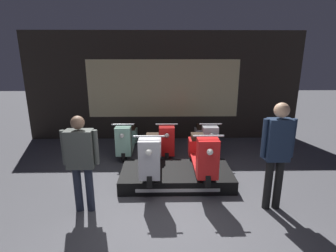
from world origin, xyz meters
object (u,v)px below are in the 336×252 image
scooter_backrow_1 (166,139)px  person_right_browsing (277,149)px  scooter_display_left (151,155)px  scooter_backrow_2 (205,139)px  scooter_backrow_0 (127,139)px  person_left_browsing (81,157)px  scooter_display_right (202,154)px

scooter_backrow_1 → person_right_browsing: (1.76, -2.66, 0.71)m
scooter_display_left → person_right_browsing: size_ratio=0.98×
scooter_display_left → scooter_backrow_2: scooter_display_left is taller
scooter_backrow_2 → scooter_display_left: bearing=-127.7°
scooter_backrow_0 → scooter_backrow_1: size_ratio=1.00×
scooter_backrow_0 → scooter_backrow_2: size_ratio=1.00×
scooter_backrow_1 → scooter_backrow_2: bearing=0.0°
scooter_backrow_2 → person_left_browsing: bearing=-132.7°
scooter_display_left → scooter_display_right: same height
scooter_display_left → scooter_display_right: size_ratio=1.00×
scooter_display_right → scooter_backrow_0: size_ratio=1.00×
scooter_display_right → person_left_browsing: size_ratio=1.10×
scooter_backrow_0 → person_left_browsing: size_ratio=1.10×
person_left_browsing → scooter_backrow_2: bearing=47.3°
scooter_display_left → scooter_backrow_1: 1.82m
scooter_backrow_2 → person_left_browsing: (-2.45, -2.66, 0.60)m
person_left_browsing → person_right_browsing: (3.17, 0.00, 0.11)m
scooter_display_left → person_left_browsing: 1.44m
scooter_backrow_2 → person_right_browsing: person_right_browsing is taller
scooter_display_left → scooter_backrow_2: bearing=52.3°
scooter_backrow_2 → scooter_display_right: bearing=-101.4°
scooter_display_right → person_right_browsing: size_ratio=0.98×
scooter_display_left → person_right_browsing: 2.31m
scooter_backrow_1 → person_right_browsing: size_ratio=0.98×
scooter_backrow_0 → person_right_browsing: 3.93m
person_left_browsing → scooter_backrow_1: bearing=62.1°
scooter_backrow_1 → person_left_browsing: person_left_browsing is taller
scooter_display_right → scooter_backrow_1: (-0.68, 1.77, -0.27)m
scooter_backrow_1 → scooter_display_right: bearing=-68.9°
scooter_display_left → scooter_display_right: bearing=0.0°
scooter_display_left → scooter_backrow_0: bearing=112.0°
scooter_backrow_1 → person_right_browsing: 3.27m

